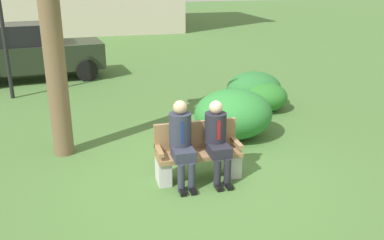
{
  "coord_description": "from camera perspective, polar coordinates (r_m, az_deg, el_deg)",
  "views": [
    {
      "loc": [
        -1.73,
        -5.92,
        3.14
      ],
      "look_at": [
        -0.07,
        0.38,
        0.85
      ],
      "focal_mm": 39.93,
      "sensor_mm": 36.0,
      "label": 1
    }
  ],
  "objects": [
    {
      "name": "shrub_near_bench",
      "position": [
        10.18,
        9.67,
        3.07
      ],
      "size": [
        1.08,
        0.99,
        0.67
      ],
      "primitive_type": "ellipsoid",
      "color": "#2C772A",
      "rests_on": "ground"
    },
    {
      "name": "park_bench",
      "position": [
        6.76,
        0.76,
        -4.6
      ],
      "size": [
        1.33,
        0.44,
        0.9
      ],
      "color": "#99754C",
      "rests_on": "ground"
    },
    {
      "name": "seated_man_right",
      "position": [
        6.61,
        3.38,
        -2.26
      ],
      "size": [
        0.34,
        0.72,
        1.27
      ],
      "color": "#23232D",
      "rests_on": "ground"
    },
    {
      "name": "street_lamp",
      "position": [
        11.7,
        -24.17,
        12.73
      ],
      "size": [
        0.24,
        0.24,
        3.45
      ],
      "color": "black",
      "rests_on": "ground"
    },
    {
      "name": "shrub_mid_lawn",
      "position": [
        10.51,
        8.28,
        4.13
      ],
      "size": [
        1.34,
        1.23,
        0.84
      ],
      "primitive_type": "ellipsoid",
      "color": "#2D7434",
      "rests_on": "ground"
    },
    {
      "name": "shrub_far_lawn",
      "position": [
        8.41,
        5.54,
        0.84
      ],
      "size": [
        1.54,
        1.41,
        0.96
      ],
      "primitive_type": "ellipsoid",
      "color": "#2D7D34",
      "rests_on": "ground"
    },
    {
      "name": "ground_plane",
      "position": [
        6.92,
        1.34,
        -7.62
      ],
      "size": [
        80.0,
        80.0,
        0.0
      ],
      "primitive_type": "plane",
      "color": "#497336"
    },
    {
      "name": "seated_man_left",
      "position": [
        6.46,
        -1.4,
        -2.53
      ],
      "size": [
        0.34,
        0.72,
        1.31
      ],
      "color": "#2D3342",
      "rests_on": "ground"
    },
    {
      "name": "parked_car_near",
      "position": [
        13.77,
        -20.31,
        8.52
      ],
      "size": [
        4.05,
        2.07,
        1.68
      ],
      "color": "#232D1E",
      "rests_on": "ground"
    }
  ]
}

